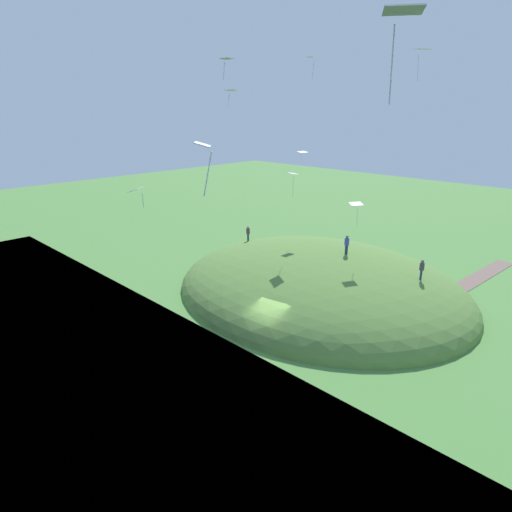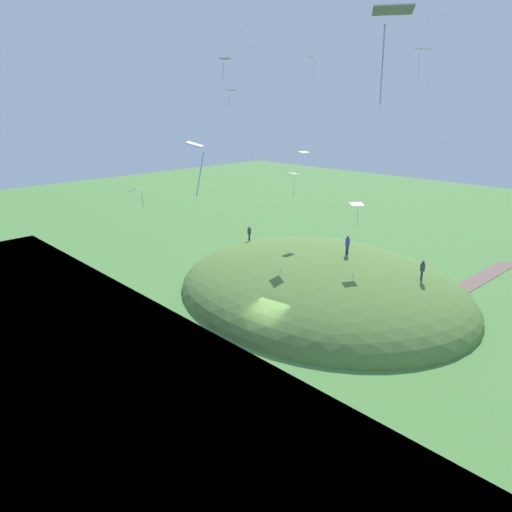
{
  "view_description": "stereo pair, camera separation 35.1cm",
  "coord_description": "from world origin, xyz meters",
  "views": [
    {
      "loc": [
        -20.53,
        -19.16,
        15.72
      ],
      "look_at": [
        2.25,
        3.21,
        4.91
      ],
      "focal_mm": 30.68,
      "sensor_mm": 36.0,
      "label": 1
    },
    {
      "loc": [
        -20.28,
        -19.41,
        15.72
      ],
      "look_at": [
        2.25,
        3.21,
        4.91
      ],
      "focal_mm": 30.68,
      "sensor_mm": 36.0,
      "label": 2
    }
  ],
  "objects": [
    {
      "name": "ground_plane",
      "position": [
        0.0,
        0.0,
        0.0
      ],
      "size": [
        160.0,
        160.0,
        0.0
      ],
      "primitive_type": "plane",
      "color": "#4C803B"
    },
    {
      "name": "grass_hill",
      "position": [
        9.45,
        2.29,
        0.0
      ],
      "size": [
        23.15,
        27.2,
        7.51
      ],
      "primitive_type": "ellipsoid",
      "color": "#547B36",
      "rests_on": "ground_plane"
    },
    {
      "name": "dirt_path",
      "position": [
        23.84,
        -6.88,
        0.02
      ],
      "size": [
        12.51,
        2.48,
        0.04
      ],
      "primitive_type": "cube",
      "rotation": [
        0.0,
        0.0,
        -0.07
      ],
      "color": "#725951",
      "rests_on": "ground_plane"
    },
    {
      "name": "person_near_shore",
      "position": [
        10.67,
        0.49,
        4.76
      ],
      "size": [
        0.54,
        0.54,
        1.68
      ],
      "rotation": [
        0.0,
        0.0,
        2.62
      ],
      "color": "#1C334A",
      "rests_on": "grass_hill"
    },
    {
      "name": "person_on_hilltop",
      "position": [
        11.44,
        -5.96,
        3.94
      ],
      "size": [
        0.52,
        0.52,
        1.63
      ],
      "rotation": [
        0.0,
        0.0,
        3.9
      ],
      "color": "navy",
      "rests_on": "grass_hill"
    },
    {
      "name": "person_walking_path",
      "position": [
        9.91,
        11.88,
        3.66
      ],
      "size": [
        0.45,
        0.45,
        1.6
      ],
      "rotation": [
        0.0,
        0.0,
        1.34
      ],
      "color": "#273242",
      "rests_on": "grass_hill"
    },
    {
      "name": "kite_0",
      "position": [
        10.09,
        -0.5,
        8.27
      ],
      "size": [
        1.25,
        1.16,
        1.94
      ],
      "color": "white"
    },
    {
      "name": "kite_1",
      "position": [
        -2.97,
        0.37,
        18.24
      ],
      "size": [
        0.58,
        0.76,
        1.12
      ],
      "color": "white"
    },
    {
      "name": "kite_2",
      "position": [
        -6.69,
        4.7,
        10.98
      ],
      "size": [
        1.17,
        1.08,
        1.27
      ],
      "color": "silver"
    },
    {
      "name": "kite_3",
      "position": [
        13.6,
        8.02,
        11.65
      ],
      "size": [
        1.09,
        0.85,
        1.19
      ],
      "color": "white"
    },
    {
      "name": "kite_4",
      "position": [
        2.84,
        6.42,
        16.94
      ],
      "size": [
        0.81,
        0.98,
        1.17
      ],
      "color": "white"
    },
    {
      "name": "kite_5",
      "position": [
        -12.68,
        -9.4,
        14.64
      ],
      "size": [
        0.76,
        0.77,
        1.5
      ],
      "color": "white"
    },
    {
      "name": "kite_6",
      "position": [
        10.06,
        4.69,
        19.43
      ],
      "size": [
        0.73,
        0.75,
        1.88
      ],
      "color": "white"
    },
    {
      "name": "kite_8",
      "position": [
        8.88,
        -5.22,
        19.2
      ],
      "size": [
        1.2,
        1.14,
        1.92
      ],
      "color": "white"
    },
    {
      "name": "kite_10",
      "position": [
        8.82,
        5.18,
        10.27
      ],
      "size": [
        1.14,
        1.31,
        2.17
      ],
      "color": "#F5DDD1"
    },
    {
      "name": "kite_12",
      "position": [
        -10.66,
        -13.94,
        17.6
      ],
      "size": [
        0.98,
        1.05,
        1.99
      ],
      "color": "white"
    }
  ]
}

